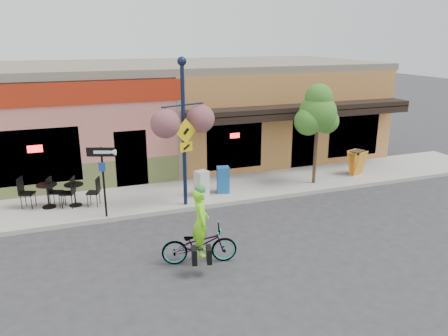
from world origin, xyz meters
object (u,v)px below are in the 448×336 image
at_px(cyclist_rider, 201,231).
at_px(lamp_post, 184,134).
at_px(newspaper_box_grey, 202,183).
at_px(street_tree, 316,134).
at_px(bicycle, 199,244).
at_px(building, 180,111).
at_px(newspaper_box_blue, 223,180).
at_px(one_way_sign, 104,182).

distance_m(cyclist_rider, lamp_post, 4.17).
relative_size(cyclist_rider, newspaper_box_grey, 1.95).
bearing_deg(street_tree, bicycle, -144.64).
distance_m(building, newspaper_box_blue, 6.23).
distance_m(lamp_post, newspaper_box_grey, 2.25).
height_order(bicycle, newspaper_box_blue, newspaper_box_blue).
xyz_separation_m(bicycle, one_way_sign, (-2.01, 3.59, 0.78)).
bearing_deg(street_tree, newspaper_box_blue, 177.34).
relative_size(cyclist_rider, street_tree, 0.46).
distance_m(bicycle, newspaper_box_blue, 4.96).
bearing_deg(lamp_post, one_way_sign, 165.23).
bearing_deg(newspaper_box_grey, cyclist_rider, -128.48).
relative_size(lamp_post, one_way_sign, 2.16).
height_order(lamp_post, newspaper_box_blue, lamp_post).
distance_m(cyclist_rider, newspaper_box_blue, 4.94).
height_order(building, newspaper_box_grey, building).
relative_size(bicycle, cyclist_rider, 1.09).
relative_size(lamp_post, newspaper_box_blue, 5.05).
xyz_separation_m(bicycle, lamp_post, (0.65, 3.75, 2.10)).
xyz_separation_m(building, lamp_post, (-1.60, -6.68, 0.36)).
height_order(newspaper_box_blue, newspaper_box_grey, newspaper_box_blue).
bearing_deg(newspaper_box_grey, newspaper_box_blue, -19.05).
xyz_separation_m(cyclist_rider, newspaper_box_blue, (2.20, 4.41, -0.25)).
xyz_separation_m(cyclist_rider, one_way_sign, (-2.06, 3.59, 0.40)).
distance_m(bicycle, cyclist_rider, 0.38).
xyz_separation_m(cyclist_rider, lamp_post, (0.60, 3.75, 1.72)).
distance_m(cyclist_rider, one_way_sign, 4.16).
height_order(bicycle, street_tree, street_tree).
height_order(building, lamp_post, lamp_post).
distance_m(building, cyclist_rider, 10.74).
xyz_separation_m(cyclist_rider, newspaper_box_grey, (1.38, 4.39, -0.28)).
bearing_deg(newspaper_box_grey, one_way_sign, 172.02).
relative_size(one_way_sign, street_tree, 0.59).
bearing_deg(cyclist_rider, street_tree, -42.41).
relative_size(bicycle, newspaper_box_blue, 2.00).
relative_size(cyclist_rider, newspaper_box_blue, 1.82).
bearing_deg(newspaper_box_blue, cyclist_rider, -103.76).
distance_m(lamp_post, newspaper_box_blue, 2.63).
relative_size(building, newspaper_box_blue, 18.64).
bearing_deg(one_way_sign, newspaper_box_blue, 31.12).
distance_m(building, one_way_sign, 8.12).
bearing_deg(street_tree, newspaper_box_grey, 178.18).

